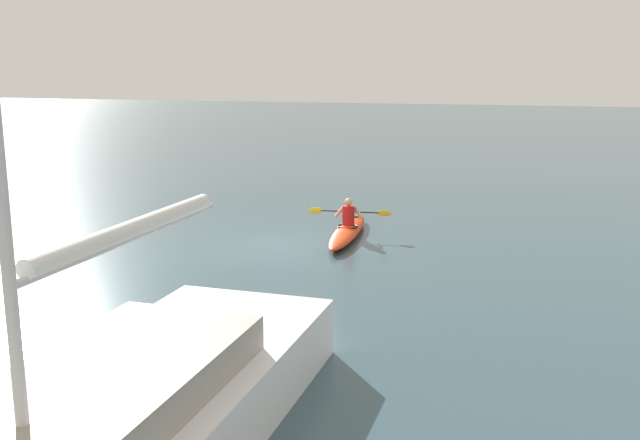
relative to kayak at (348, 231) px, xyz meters
The scene contains 3 objects.
ground_plane 2.09m from the kayak, 48.58° to the left, with size 160.00×160.00×0.00m, color #334C56.
kayak is the anchor object (origin of this frame).
kayaker 0.49m from the kayak, 84.27° to the right, with size 2.32×0.50×0.74m.
Camera 1 is at (-6.51, 16.88, 4.50)m, focal length 40.16 mm.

